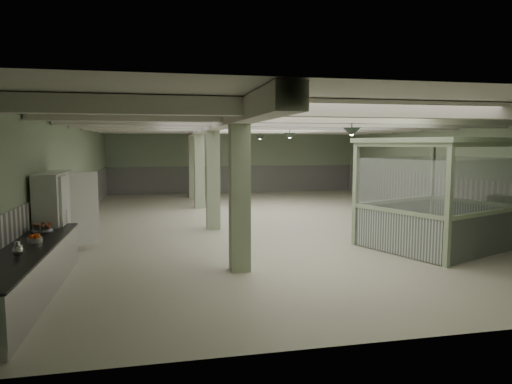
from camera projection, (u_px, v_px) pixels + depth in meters
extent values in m
plane|color=beige|center=(279.00, 221.00, 16.35)|extent=(20.00, 20.00, 0.00)
cube|color=beige|center=(280.00, 120.00, 15.97)|extent=(14.00, 20.00, 0.02)
cube|color=#95AA88|center=(234.00, 161.00, 25.89)|extent=(14.00, 0.02, 3.60)
cube|color=#95AA88|center=(462.00, 212.00, 6.44)|extent=(14.00, 0.02, 3.60)
cube|color=#95AA88|center=(70.00, 174.00, 14.72)|extent=(0.02, 20.00, 3.60)
cube|color=#95AA88|center=(455.00, 169.00, 17.61)|extent=(0.02, 20.00, 3.60)
cube|color=white|center=(73.00, 206.00, 14.84)|extent=(0.05, 19.90, 1.50)
cube|color=white|center=(453.00, 196.00, 17.72)|extent=(0.05, 19.90, 1.50)
cube|color=white|center=(235.00, 179.00, 25.98)|extent=(13.90, 0.05, 1.50)
cube|color=silver|center=(209.00, 126.00, 15.48)|extent=(0.45, 19.90, 0.40)
cube|color=silver|center=(382.00, 109.00, 8.70)|extent=(13.90, 0.35, 0.32)
cube|color=silver|center=(333.00, 117.00, 11.13)|extent=(13.90, 0.35, 0.32)
cube|color=silver|center=(302.00, 122.00, 13.56)|extent=(13.90, 0.35, 0.32)
cube|color=silver|center=(280.00, 125.00, 15.99)|extent=(13.90, 0.35, 0.32)
cube|color=silver|center=(264.00, 127.00, 18.43)|extent=(13.90, 0.35, 0.32)
cube|color=silver|center=(252.00, 129.00, 20.86)|extent=(13.90, 0.35, 0.32)
cube|color=silver|center=(242.00, 131.00, 23.29)|extent=(13.90, 0.35, 0.32)
cube|color=#A2B18F|center=(240.00, 189.00, 9.81)|extent=(0.42, 0.42, 3.60)
cube|color=#A2B18F|center=(213.00, 174.00, 14.68)|extent=(0.42, 0.42, 3.60)
cube|color=#A2B18F|center=(199.00, 166.00, 19.54)|extent=(0.42, 0.42, 3.60)
cube|color=#A2B18F|center=(193.00, 163.00, 23.43)|extent=(0.42, 0.42, 3.60)
cone|color=#2D3C2F|center=(352.00, 132.00, 11.27)|extent=(0.44, 0.44, 0.22)
cone|color=#2D3C2F|center=(290.00, 136.00, 16.62)|extent=(0.44, 0.44, 0.22)
cone|color=#2D3C2F|center=(260.00, 138.00, 21.49)|extent=(0.44, 0.44, 0.22)
cube|color=silver|center=(27.00, 274.00, 8.15)|extent=(0.86, 5.15, 0.88)
cube|color=black|center=(26.00, 250.00, 8.10)|extent=(0.90, 5.19, 0.04)
cylinder|color=#B2B2B7|center=(35.00, 241.00, 8.58)|extent=(0.30, 0.30, 0.10)
cube|color=silver|center=(56.00, 218.00, 10.99)|extent=(0.54, 2.15, 1.97)
cube|color=silver|center=(65.00, 221.00, 10.57)|extent=(0.06, 0.81, 1.87)
cube|color=silver|center=(78.00, 214.00, 11.64)|extent=(0.67, 0.56, 1.87)
cube|color=silver|center=(67.00, 221.00, 10.58)|extent=(0.02, 0.05, 0.30)
cube|color=silver|center=(74.00, 214.00, 11.54)|extent=(0.02, 0.05, 0.30)
cube|color=#ABC39C|center=(449.00, 206.00, 10.08)|extent=(0.16, 0.16, 2.79)
cube|color=#ABC39C|center=(356.00, 194.00, 12.38)|extent=(0.16, 0.16, 2.79)
cube|color=#ABC39C|center=(432.00, 188.00, 14.24)|extent=(0.16, 0.16, 2.79)
cube|color=#ABC39C|center=(441.00, 140.00, 12.00)|extent=(4.47, 4.16, 0.12)
cube|color=silver|center=(488.00, 235.00, 11.09)|extent=(2.95, 1.23, 1.05)
cube|color=silver|center=(491.00, 185.00, 10.96)|extent=(2.95, 1.23, 1.22)
cube|color=silver|center=(395.00, 219.00, 13.40)|extent=(2.95, 1.23, 1.05)
cube|color=silver|center=(397.00, 178.00, 13.27)|extent=(2.95, 1.23, 1.22)
cube|color=silver|center=(396.00, 233.00, 11.32)|extent=(1.02, 2.43, 1.05)
cube|color=silver|center=(398.00, 184.00, 11.19)|extent=(1.02, 2.43, 1.22)
cube|color=silver|center=(473.00, 221.00, 13.17)|extent=(1.02, 2.43, 1.05)
cube|color=silver|center=(475.00, 178.00, 13.04)|extent=(1.02, 2.43, 1.22)
cube|color=#626251|center=(500.00, 219.00, 12.87)|extent=(0.54, 0.68, 1.31)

